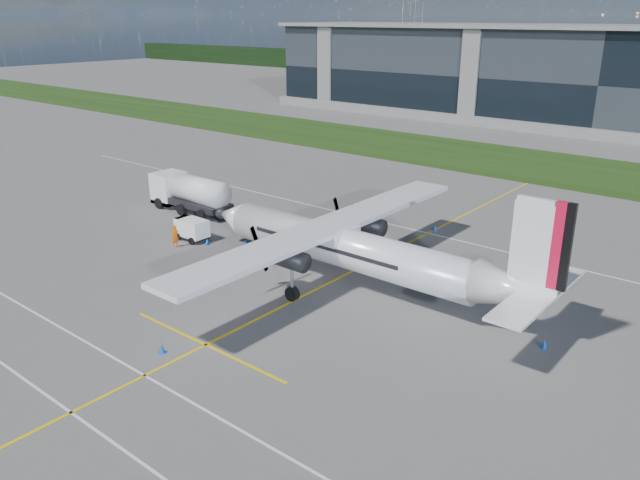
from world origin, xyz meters
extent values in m
plane|color=#5A5755|center=(0.00, 40.00, 0.00)|extent=(400.00, 400.00, 0.00)
cube|color=#1B380F|center=(0.00, 48.00, 0.02)|extent=(400.00, 18.00, 0.04)
cube|color=black|center=(0.00, 80.00, 7.50)|extent=(120.00, 20.00, 15.00)
cube|color=yellow|center=(3.00, 10.00, 0.01)|extent=(0.20, 70.00, 0.01)
cube|color=white|center=(0.00, -14.00, 0.01)|extent=(90.00, 0.15, 0.01)
imported|color=#F25907|center=(-10.56, 2.71, 1.03)|extent=(0.69, 0.90, 2.06)
cone|color=blue|center=(-6.68, 6.52, 0.25)|extent=(0.36, 0.36, 0.50)
cone|color=blue|center=(1.84, -8.04, 0.25)|extent=(0.36, 0.36, 0.50)
cone|color=blue|center=(17.48, 5.43, 0.25)|extent=(0.36, 0.36, 0.50)
cone|color=blue|center=(-9.13, 4.66, 0.25)|extent=(0.36, 0.36, 0.50)
cone|color=blue|center=(3.14, 18.93, 0.25)|extent=(0.36, 0.36, 0.50)
camera|label=1|loc=(26.96, -25.35, 17.03)|focal=35.00mm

